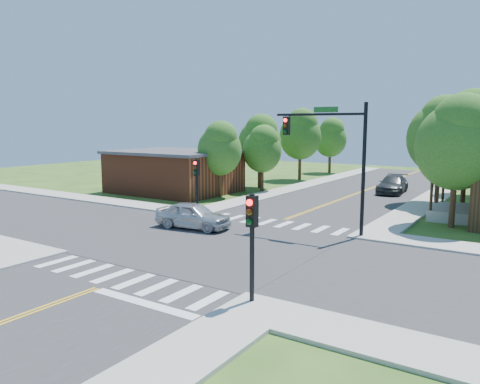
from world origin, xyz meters
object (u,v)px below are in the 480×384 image
Objects in this scene: signal_pole_se at (252,228)px; car_dgrey at (393,185)px; car_silver at (193,216)px; signal_mast_ne at (334,147)px; signal_pole_nw at (197,176)px.

car_dgrey is (-3.09, 28.62, -1.90)m from signal_pole_se.
car_dgrey is (5.85, 20.65, -0.01)m from car_silver.
signal_pole_se is (1.69, -11.21, -2.19)m from signal_mast_ne.
signal_mast_ne is at bearing -90.44° from car_dgrey.
signal_pole_se is 0.81× the size of car_silver.
signal_mast_ne reaches higher than car_silver.
signal_pole_se and signal_pole_nw have the same top height.
signal_pole_se is at bearing -81.44° from signal_mast_ne.
car_dgrey is at bearing 94.59° from signal_mast_ne.
signal_pole_se is at bearing -88.88° from car_dgrey.
signal_pole_se is at bearing -45.00° from signal_pole_nw.
signal_mast_ne reaches higher than car_dgrey.
signal_pole_se is 12.12m from car_silver.
signal_pole_nw is 0.81× the size of car_silver.
signal_pole_nw reaches higher than car_silver.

